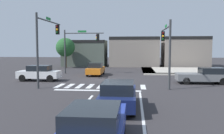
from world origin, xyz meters
TOP-DOWN VIEW (x-y plane):
  - ground_plane at (0.00, 0.00)m, footprint 120.00×120.00m
  - crosswalk_near at (-0.00, -4.50)m, footprint 7.65×2.41m
  - lane_markings at (1.11, -12.02)m, footprint 6.80×20.25m
  - bike_detector_marking at (1.85, -8.31)m, footprint 1.09×1.09m
  - curb_corner_northeast at (8.49, 9.42)m, footprint 10.00×10.60m
  - storefront_row at (3.76, 18.90)m, footprint 25.55×6.53m
  - traffic_signal_southwest at (-4.90, -3.81)m, footprint 0.32×6.00m
  - traffic_signal_northwest at (-4.12, 5.45)m, footprint 5.12×0.32m
  - traffic_signal_southeast at (5.63, -3.33)m, footprint 0.32×6.06m
  - car_gray at (9.33, -1.94)m, footprint 4.67×1.93m
  - car_white at (-6.60, -1.64)m, footprint 4.10×1.71m
  - car_blue at (1.67, -17.42)m, footprint 1.77×4.70m
  - car_orange at (-1.77, 3.75)m, footprint 1.72×4.25m
  - car_navy at (2.03, -11.85)m, footprint 1.85×4.75m
  - roadside_tree at (-8.50, 14.00)m, footprint 3.11×3.11m

SIDE VIEW (x-z plane):
  - ground_plane at x=0.00m, z-range 0.00..0.00m
  - bike_detector_marking at x=1.85m, z-range 0.00..0.01m
  - crosswalk_near at x=0.00m, z-range 0.00..0.01m
  - lane_markings at x=1.11m, z-range 0.00..0.01m
  - curb_corner_northeast at x=8.49m, z-range 0.00..0.15m
  - car_orange at x=-1.77m, z-range -0.01..1.49m
  - car_gray at x=9.33m, z-range 0.00..1.48m
  - car_navy at x=2.03m, z-range 0.01..1.51m
  - car_blue at x=1.67m, z-range 0.01..1.55m
  - car_white at x=-6.60m, z-range 0.02..1.57m
  - storefront_row at x=3.76m, z-range -0.06..5.18m
  - roadside_tree at x=-8.50m, z-range 0.90..5.85m
  - traffic_signal_southeast at x=5.63m, z-range 1.08..6.56m
  - traffic_signal_northwest at x=-4.12m, z-range 1.09..6.67m
  - traffic_signal_southwest at x=-4.90m, z-range 1.23..7.33m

